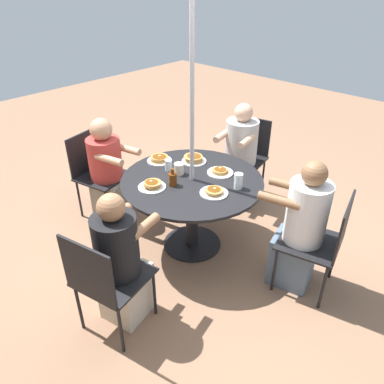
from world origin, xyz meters
name	(u,v)px	position (x,y,z in m)	size (l,w,h in m)	color
ground_plane	(192,244)	(0.00, 0.00, 0.00)	(12.00, 12.00, 0.00)	#8C664C
patio_table	(192,192)	(0.00, 0.00, 0.61)	(1.29, 1.29, 0.74)	black
umbrella_pole	(192,139)	(0.00, 0.00, 1.13)	(0.04, 0.04, 2.26)	#ADADB2
patio_chair_north	(104,278)	(-0.26, 1.16, 0.53)	(0.56, 0.56, 0.91)	black
diner_north	(121,264)	(-0.22, 0.99, 0.52)	(0.40, 0.50, 1.13)	beige
patio_chair_east	(322,239)	(-1.16, -0.28, 0.53)	(0.56, 0.56, 0.91)	black
diner_east	(300,231)	(-0.98, -0.24, 0.54)	(0.56, 0.43, 1.17)	slate
patio_chair_south	(246,153)	(0.23, -1.17, 0.53)	(0.55, 0.55, 0.91)	black
diner_south	(239,159)	(0.20, -0.99, 0.53)	(0.43, 0.54, 1.15)	#3D3D42
patio_chair_west	(96,169)	(1.16, 0.26, 0.53)	(0.56, 0.56, 0.91)	black
diner_west	(109,174)	(0.99, 0.22, 0.52)	(0.55, 0.43, 1.12)	gray
pancake_plate_a	(214,192)	(-0.31, 0.06, 0.76)	(0.24, 0.24, 0.06)	white
pancake_plate_b	(152,185)	(0.15, 0.34, 0.77)	(0.24, 0.24, 0.07)	white
pancake_plate_c	(220,172)	(-0.11, -0.26, 0.76)	(0.24, 0.24, 0.05)	white
pancake_plate_d	(159,159)	(0.48, -0.05, 0.76)	(0.24, 0.24, 0.06)	white
pancake_plate_e	(194,159)	(0.23, -0.27, 0.77)	(0.24, 0.24, 0.07)	white
syrup_bottle	(173,179)	(0.05, 0.19, 0.80)	(0.10, 0.07, 0.16)	#602D0F
coffee_cup	(179,169)	(0.16, 0.01, 0.79)	(0.09, 0.09, 0.10)	beige
drinking_glass_a	(168,165)	(0.28, 0.02, 0.79)	(0.07, 0.07, 0.11)	silver
drinking_glass_b	(238,181)	(-0.40, -0.16, 0.81)	(0.07, 0.07, 0.14)	silver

